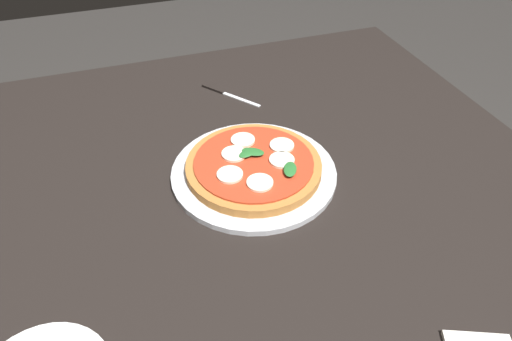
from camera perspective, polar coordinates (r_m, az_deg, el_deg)
The scene contains 4 objects.
dining_table at distance 0.93m, azimuth 0.87°, elevation -6.87°, with size 1.20×1.17×0.72m.
serving_tray at distance 0.90m, azimuth 0.00°, elevation -0.19°, with size 0.32×0.32×0.01m, color silver.
pizza at distance 0.89m, azimuth -0.11°, elevation 0.67°, with size 0.26×0.26×0.03m.
knife at distance 1.15m, azimuth -4.04°, elevation 9.53°, with size 0.14×0.11×0.01m.
Camera 1 is at (0.59, -0.22, 1.31)m, focal length 32.61 mm.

